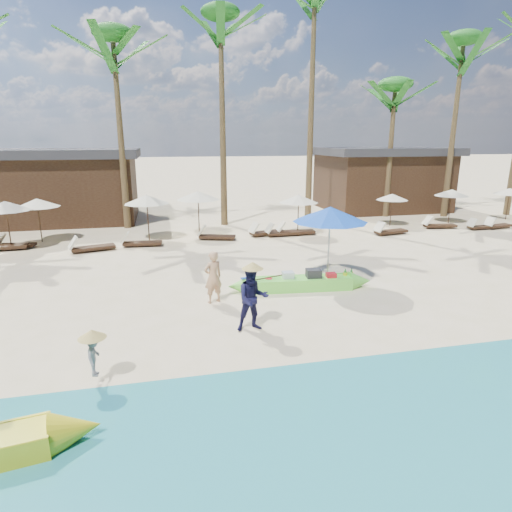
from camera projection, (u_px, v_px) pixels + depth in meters
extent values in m
plane|color=beige|center=(224.00, 324.00, 11.57)|extent=(240.00, 240.00, 0.00)
cube|color=tan|center=(270.00, 450.00, 6.86)|extent=(240.00, 4.50, 0.01)
cube|color=#6DEA47|center=(301.00, 284.00, 14.21)|extent=(3.43, 1.02, 0.41)
cube|color=white|center=(301.00, 283.00, 14.21)|extent=(2.95, 0.78, 0.18)
cube|color=#262628|center=(314.00, 275.00, 14.19)|extent=(0.51, 0.42, 0.37)
cube|color=silver|center=(288.00, 276.00, 14.14)|extent=(0.40, 0.35, 0.30)
cube|color=red|center=(331.00, 276.00, 14.22)|extent=(0.34, 0.30, 0.23)
cylinder|color=red|center=(269.00, 280.00, 14.09)|extent=(0.23, 0.23, 0.10)
cylinder|color=#262628|center=(261.00, 281.00, 13.96)|extent=(0.21, 0.21, 0.09)
sphere|color=tan|center=(251.00, 280.00, 13.96)|extent=(0.19, 0.19, 0.19)
cylinder|color=yellow|center=(345.00, 275.00, 14.43)|extent=(0.15, 0.15, 0.19)
cylinder|color=yellow|center=(351.00, 275.00, 14.45)|extent=(0.15, 0.15, 0.19)
imported|color=tan|center=(213.00, 277.00, 12.93)|extent=(0.69, 0.58, 1.62)
imported|color=#141336|center=(253.00, 299.00, 11.02)|extent=(0.85, 0.67, 1.73)
imported|color=gray|center=(94.00, 355.00, 8.62)|extent=(0.36, 0.59, 0.89)
cylinder|color=#99999E|center=(329.00, 247.00, 14.48)|extent=(0.06, 0.06, 2.61)
cone|color=blue|center=(330.00, 214.00, 14.18)|extent=(2.50, 2.50, 0.51)
cylinder|color=#372616|center=(8.00, 226.00, 19.19)|extent=(0.05, 0.05, 2.15)
cone|color=beige|center=(5.00, 206.00, 18.94)|extent=(2.15, 2.15, 0.43)
cube|color=#372616|center=(5.00, 247.00, 19.25)|extent=(1.88, 0.69, 0.13)
cylinder|color=#372616|center=(40.00, 221.00, 20.66)|extent=(0.05, 0.05, 2.06)
cone|color=beige|center=(37.00, 203.00, 20.42)|extent=(2.06, 2.06, 0.41)
cube|color=#372616|center=(17.00, 245.00, 19.72)|extent=(1.64, 0.74, 0.11)
cube|color=beige|center=(1.00, 239.00, 19.60)|extent=(0.42, 0.56, 0.46)
cube|color=#372616|center=(93.00, 248.00, 19.12)|extent=(1.94, 1.08, 0.13)
cube|color=beige|center=(73.00, 243.00, 18.66)|extent=(0.56, 0.69, 0.54)
cylinder|color=#372616|center=(148.00, 218.00, 21.01)|extent=(0.05, 0.05, 2.18)
cone|color=beige|center=(147.00, 199.00, 20.77)|extent=(2.18, 2.18, 0.44)
cube|color=#372616|center=(143.00, 243.00, 19.99)|extent=(1.79, 0.70, 0.12)
cube|color=beige|center=(125.00, 237.00, 19.80)|extent=(0.44, 0.60, 0.51)
cylinder|color=#372616|center=(199.00, 214.00, 22.15)|extent=(0.06, 0.06, 2.23)
cone|color=beige|center=(198.00, 195.00, 21.90)|extent=(2.23, 2.23, 0.45)
cube|color=#372616|center=(217.00, 237.00, 21.31)|extent=(1.86, 1.08, 0.13)
cube|color=beige|center=(202.00, 230.00, 21.29)|extent=(0.55, 0.67, 0.52)
cube|color=#372616|center=(268.00, 232.00, 22.27)|extent=(1.93, 1.02, 0.13)
cube|color=beige|center=(254.00, 228.00, 21.84)|extent=(0.54, 0.68, 0.54)
cylinder|color=#372616|center=(298.00, 216.00, 22.20)|extent=(0.05, 0.05, 2.04)
cone|color=beige|center=(299.00, 199.00, 21.97)|extent=(2.04, 2.04, 0.41)
cube|color=#372616|center=(284.00, 233.00, 22.14)|extent=(1.82, 0.66, 0.13)
cube|color=beige|center=(270.00, 228.00, 21.86)|extent=(0.43, 0.60, 0.53)
cube|color=#372616|center=(297.00, 232.00, 22.39)|extent=(1.93, 0.76, 0.13)
cube|color=beige|center=(281.00, 226.00, 22.19)|extent=(0.47, 0.64, 0.55)
cylinder|color=#372616|center=(391.00, 210.00, 24.66)|extent=(0.04, 0.04, 1.79)
cone|color=beige|center=(392.00, 197.00, 24.46)|extent=(1.79, 1.79, 0.36)
cube|color=#372616|center=(391.00, 231.00, 22.51)|extent=(1.87, 0.89, 0.13)
cube|color=beige|center=(379.00, 227.00, 22.13)|extent=(0.50, 0.64, 0.52)
cylinder|color=#372616|center=(450.00, 207.00, 25.38)|extent=(0.05, 0.05, 1.96)
cone|color=beige|center=(452.00, 193.00, 25.16)|extent=(1.96, 1.96, 0.39)
cube|color=#372616|center=(440.00, 226.00, 24.08)|extent=(1.81, 0.82, 0.12)
cube|color=beige|center=(427.00, 220.00, 23.94)|extent=(0.47, 0.62, 0.51)
cube|color=#372616|center=(482.00, 227.00, 23.79)|extent=(1.62, 0.55, 0.11)
cube|color=beige|center=(472.00, 222.00, 23.55)|extent=(0.37, 0.53, 0.47)
cylinder|color=#372616|center=(508.00, 204.00, 26.53)|extent=(0.05, 0.05, 1.90)
cone|color=beige|center=(510.00, 191.00, 26.32)|extent=(1.90, 1.90, 0.38)
cube|color=#372616|center=(499.00, 226.00, 24.06)|extent=(1.76, 0.83, 0.12)
cube|color=beige|center=(490.00, 222.00, 23.70)|extent=(0.47, 0.60, 0.49)
cone|color=brown|center=(121.00, 136.00, 22.97)|extent=(0.40, 0.40, 10.08)
ellipsoid|color=#1E5E17|center=(112.00, 33.00, 21.65)|extent=(2.08, 2.08, 0.88)
cone|color=brown|center=(223.00, 125.00, 23.74)|extent=(0.40, 0.40, 11.26)
ellipsoid|color=#1E5E17|center=(220.00, 12.00, 22.26)|extent=(2.08, 2.08, 0.88)
cone|color=brown|center=(311.00, 109.00, 24.96)|extent=(0.40, 0.40, 13.16)
cone|color=brown|center=(390.00, 153.00, 26.90)|extent=(0.40, 0.40, 8.07)
ellipsoid|color=#1E5E17|center=(396.00, 84.00, 25.84)|extent=(2.08, 2.08, 0.88)
cone|color=brown|center=(453.00, 132.00, 26.56)|extent=(0.40, 0.40, 10.64)
ellipsoid|color=#1E5E17|center=(464.00, 38.00, 25.17)|extent=(2.08, 2.08, 0.88)
cube|color=#372616|center=(49.00, 190.00, 25.85)|extent=(10.00, 6.00, 3.80)
cube|color=#2D2D33|center=(45.00, 153.00, 25.28)|extent=(10.80, 6.60, 0.50)
cube|color=#372616|center=(381.00, 182.00, 30.51)|extent=(8.00, 6.00, 3.80)
cube|color=#2D2D33|center=(383.00, 151.00, 29.95)|extent=(8.80, 6.60, 0.50)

